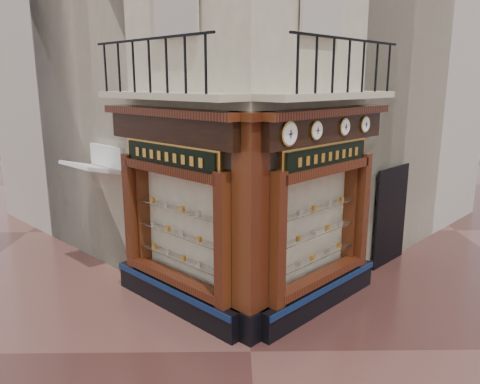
{
  "coord_description": "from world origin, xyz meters",
  "views": [
    {
      "loc": [
        -0.28,
        -7.06,
        4.45
      ],
      "look_at": [
        -0.15,
        2.0,
        2.3
      ],
      "focal_mm": 35.0,
      "sensor_mm": 36.0,
      "label": 1
    }
  ],
  "objects_px": {
    "clock_a": "(289,134)",
    "signboard_right": "(327,156)",
    "corner_pilaster": "(250,233)",
    "clock_d": "(365,124)",
    "awning": "(97,274)",
    "clock_c": "(344,127)",
    "signboard_left": "(170,156)",
    "clock_b": "(316,130)"
  },
  "relations": [
    {
      "from": "clock_a",
      "to": "clock_d",
      "type": "distance_m",
      "value": 2.41
    },
    {
      "from": "clock_a",
      "to": "signboard_right",
      "type": "relative_size",
      "value": 0.21
    },
    {
      "from": "clock_d",
      "to": "awning",
      "type": "height_order",
      "value": "clock_d"
    },
    {
      "from": "clock_a",
      "to": "clock_c",
      "type": "relative_size",
      "value": 1.26
    },
    {
      "from": "clock_c",
      "to": "signboard_left",
      "type": "height_order",
      "value": "clock_c"
    },
    {
      "from": "clock_b",
      "to": "clock_d",
      "type": "bearing_deg",
      "value": 0.0
    },
    {
      "from": "signboard_left",
      "to": "clock_b",
      "type": "bearing_deg",
      "value": -144.88
    },
    {
      "from": "corner_pilaster",
      "to": "clock_b",
      "type": "xyz_separation_m",
      "value": [
        1.16,
        0.56,
        1.67
      ]
    },
    {
      "from": "corner_pilaster",
      "to": "clock_a",
      "type": "distance_m",
      "value": 1.79
    },
    {
      "from": "clock_b",
      "to": "awning",
      "type": "xyz_separation_m",
      "value": [
        -4.68,
        2.26,
        -3.62
      ]
    },
    {
      "from": "awning",
      "to": "signboard_left",
      "type": "relative_size",
      "value": 0.67
    },
    {
      "from": "corner_pilaster",
      "to": "clock_c",
      "type": "height_order",
      "value": "corner_pilaster"
    },
    {
      "from": "awning",
      "to": "signboard_right",
      "type": "bearing_deg",
      "value": -154.87
    },
    {
      "from": "clock_d",
      "to": "signboard_right",
      "type": "bearing_deg",
      "value": 174.36
    },
    {
      "from": "clock_d",
      "to": "signboard_right",
      "type": "xyz_separation_m",
      "value": [
        -0.87,
        -0.71,
        -0.52
      ]
    },
    {
      "from": "clock_a",
      "to": "clock_d",
      "type": "bearing_deg",
      "value": 0.0
    },
    {
      "from": "clock_c",
      "to": "signboard_left",
      "type": "distance_m",
      "value": 3.31
    },
    {
      "from": "corner_pilaster",
      "to": "awning",
      "type": "distance_m",
      "value": 4.91
    },
    {
      "from": "awning",
      "to": "signboard_right",
      "type": "xyz_separation_m",
      "value": [
        4.98,
        -1.8,
        3.1
      ]
    },
    {
      "from": "awning",
      "to": "signboard_left",
      "type": "bearing_deg",
      "value": -176.15
    },
    {
      "from": "clock_b",
      "to": "awning",
      "type": "bearing_deg",
      "value": 109.26
    },
    {
      "from": "clock_b",
      "to": "awning",
      "type": "distance_m",
      "value": 6.33
    },
    {
      "from": "clock_a",
      "to": "clock_b",
      "type": "relative_size",
      "value": 1.22
    },
    {
      "from": "clock_b",
      "to": "clock_d",
      "type": "distance_m",
      "value": 1.66
    },
    {
      "from": "clock_a",
      "to": "signboard_left",
      "type": "bearing_deg",
      "value": 109.57
    },
    {
      "from": "clock_a",
      "to": "awning",
      "type": "relative_size",
      "value": 0.31
    },
    {
      "from": "clock_c",
      "to": "signboard_right",
      "type": "xyz_separation_m",
      "value": [
        -0.34,
        -0.18,
        -0.52
      ]
    },
    {
      "from": "clock_c",
      "to": "signboard_left",
      "type": "bearing_deg",
      "value": 138.24
    },
    {
      "from": "clock_b",
      "to": "signboard_right",
      "type": "distance_m",
      "value": 0.75
    },
    {
      "from": "corner_pilaster",
      "to": "clock_d",
      "type": "relative_size",
      "value": 12.38
    },
    {
      "from": "corner_pilaster",
      "to": "clock_a",
      "type": "xyz_separation_m",
      "value": [
        0.63,
        0.02,
        1.67
      ]
    },
    {
      "from": "corner_pilaster",
      "to": "clock_a",
      "type": "bearing_deg",
      "value": -43.03
    },
    {
      "from": "clock_d",
      "to": "awning",
      "type": "relative_size",
      "value": 0.24
    },
    {
      "from": "clock_a",
      "to": "clock_c",
      "type": "bearing_deg",
      "value": 0.0
    },
    {
      "from": "awning",
      "to": "clock_d",
      "type": "bearing_deg",
      "value": -145.52
    },
    {
      "from": "clock_b",
      "to": "clock_c",
      "type": "distance_m",
      "value": 0.91
    },
    {
      "from": "clock_b",
      "to": "clock_c",
      "type": "bearing_deg",
      "value": 0.0
    },
    {
      "from": "signboard_left",
      "to": "signboard_right",
      "type": "relative_size",
      "value": 1.03
    },
    {
      "from": "corner_pilaster",
      "to": "awning",
      "type": "xyz_separation_m",
      "value": [
        -3.52,
        2.81,
        -1.95
      ]
    },
    {
      "from": "clock_a",
      "to": "signboard_right",
      "type": "height_order",
      "value": "clock_a"
    },
    {
      "from": "clock_c",
      "to": "signboard_right",
      "type": "relative_size",
      "value": 0.17
    },
    {
      "from": "corner_pilaster",
      "to": "clock_d",
      "type": "height_order",
      "value": "corner_pilaster"
    }
  ]
}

